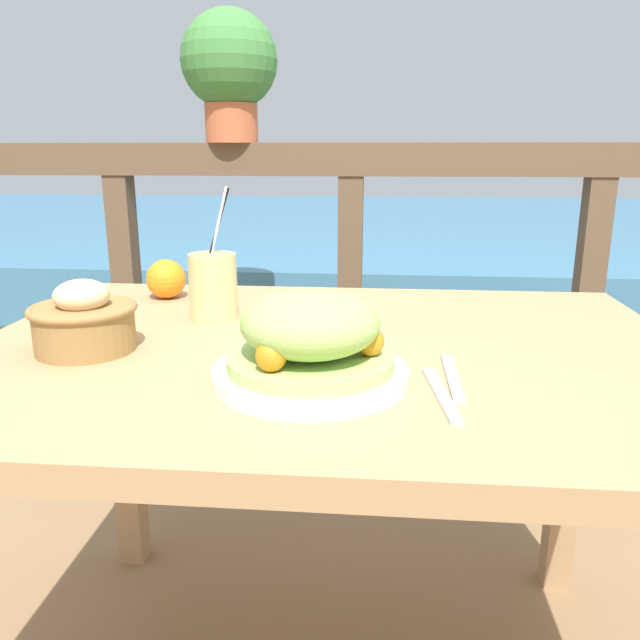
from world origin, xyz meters
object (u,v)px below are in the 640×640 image
Objects in this scene: drink_glass at (213,286)px; bread_basket at (84,321)px; salad_plate at (310,343)px; potted_plant at (230,67)px.

bread_basket is (-0.15, -0.21, -0.01)m from drink_glass.
drink_glass is at bearing 53.73° from bread_basket.
drink_glass reaches higher than bread_basket.
drink_glass is (-0.21, 0.31, 0.01)m from salad_plate.
bread_basket is (-0.37, 0.10, -0.01)m from salad_plate.
potted_plant reaches higher than bread_basket.
potted_plant reaches higher than salad_plate.
bread_basket is at bearing -126.27° from drink_glass.
bread_basket is 1.02m from potted_plant.
salad_plate is at bearing -71.92° from potted_plant.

